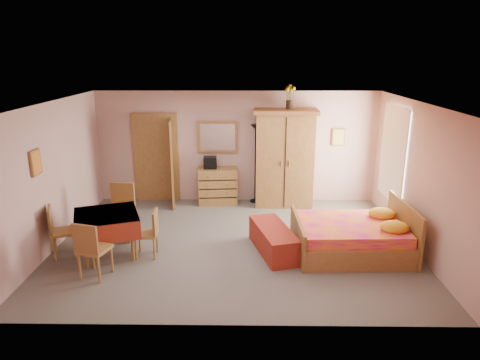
{
  "coord_description": "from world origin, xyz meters",
  "views": [
    {
      "loc": [
        0.2,
        -7.31,
        3.41
      ],
      "look_at": [
        0.1,
        0.3,
        1.15
      ],
      "focal_mm": 32.0,
      "sensor_mm": 36.0,
      "label": 1
    }
  ],
  "objects_px": {
    "floor_lamp": "(255,164)",
    "sunflower_vase": "(290,97)",
    "bench": "(273,240)",
    "chair_north": "(120,212)",
    "chair_east": "(146,233)",
    "dining_table": "(108,234)",
    "wardrobe": "(285,158)",
    "stereo": "(210,163)",
    "chest_of_drawers": "(218,186)",
    "chair_west": "(63,231)",
    "bed": "(351,228)",
    "wall_mirror": "(218,137)",
    "chair_south": "(94,248)"
  },
  "relations": [
    {
      "from": "bench",
      "to": "chair_west",
      "type": "bearing_deg",
      "value": -177.08
    },
    {
      "from": "bench",
      "to": "wall_mirror",
      "type": "bearing_deg",
      "value": 112.42
    },
    {
      "from": "stereo",
      "to": "wardrobe",
      "type": "height_order",
      "value": "wardrobe"
    },
    {
      "from": "chair_south",
      "to": "chair_north",
      "type": "distance_m",
      "value": 1.51
    },
    {
      "from": "dining_table",
      "to": "chair_west",
      "type": "xyz_separation_m",
      "value": [
        -0.75,
        -0.04,
        0.08
      ]
    },
    {
      "from": "bed",
      "to": "chair_south",
      "type": "bearing_deg",
      "value": -169.61
    },
    {
      "from": "floor_lamp",
      "to": "chair_east",
      "type": "distance_m",
      "value": 3.52
    },
    {
      "from": "sunflower_vase",
      "to": "chair_east",
      "type": "relative_size",
      "value": 0.64
    },
    {
      "from": "stereo",
      "to": "sunflower_vase",
      "type": "relative_size",
      "value": 0.56
    },
    {
      "from": "chair_east",
      "to": "bed",
      "type": "bearing_deg",
      "value": -89.21
    },
    {
      "from": "sunflower_vase",
      "to": "chair_east",
      "type": "bearing_deg",
      "value": -134.61
    },
    {
      "from": "wardrobe",
      "to": "chair_south",
      "type": "distance_m",
      "value": 4.74
    },
    {
      "from": "sunflower_vase",
      "to": "bed",
      "type": "relative_size",
      "value": 0.27
    },
    {
      "from": "stereo",
      "to": "dining_table",
      "type": "xyz_separation_m",
      "value": [
        -1.58,
        -2.72,
        -0.61
      ]
    },
    {
      "from": "bench",
      "to": "chair_west",
      "type": "xyz_separation_m",
      "value": [
        -3.65,
        -0.19,
        0.23
      ]
    },
    {
      "from": "chair_east",
      "to": "chair_west",
      "type": "bearing_deg",
      "value": 87.84
    },
    {
      "from": "dining_table",
      "to": "chair_east",
      "type": "bearing_deg",
      "value": -3.39
    },
    {
      "from": "floor_lamp",
      "to": "wardrobe",
      "type": "height_order",
      "value": "wardrobe"
    },
    {
      "from": "wall_mirror",
      "to": "bench",
      "type": "distance_m",
      "value": 3.29
    },
    {
      "from": "bench",
      "to": "chair_south",
      "type": "relative_size",
      "value": 1.46
    },
    {
      "from": "stereo",
      "to": "floor_lamp",
      "type": "height_order",
      "value": "floor_lamp"
    },
    {
      "from": "stereo",
      "to": "chair_west",
      "type": "xyz_separation_m",
      "value": [
        -2.33,
        -2.76,
        -0.53
      ]
    },
    {
      "from": "chest_of_drawers",
      "to": "chair_south",
      "type": "height_order",
      "value": "chair_south"
    },
    {
      "from": "dining_table",
      "to": "chair_north",
      "type": "bearing_deg",
      "value": 89.68
    },
    {
      "from": "dining_table",
      "to": "chair_west",
      "type": "relative_size",
      "value": 1.14
    },
    {
      "from": "chair_north",
      "to": "dining_table",
      "type": "bearing_deg",
      "value": 95.67
    },
    {
      "from": "chair_south",
      "to": "stereo",
      "type": "bearing_deg",
      "value": 82.13
    },
    {
      "from": "wardrobe",
      "to": "chair_north",
      "type": "bearing_deg",
      "value": -147.77
    },
    {
      "from": "wardrobe",
      "to": "chair_south",
      "type": "bearing_deg",
      "value": -131.46
    },
    {
      "from": "wardrobe",
      "to": "chair_west",
      "type": "xyz_separation_m",
      "value": [
        -4.04,
        -2.68,
        -0.65
      ]
    },
    {
      "from": "chair_east",
      "to": "sunflower_vase",
      "type": "bearing_deg",
      "value": -46.81
    },
    {
      "from": "stereo",
      "to": "chest_of_drawers",
      "type": "bearing_deg",
      "value": -1.19
    },
    {
      "from": "wall_mirror",
      "to": "chair_north",
      "type": "height_order",
      "value": "wall_mirror"
    },
    {
      "from": "chest_of_drawers",
      "to": "bench",
      "type": "bearing_deg",
      "value": -70.91
    },
    {
      "from": "wardrobe",
      "to": "bench",
      "type": "bearing_deg",
      "value": -96.51
    },
    {
      "from": "bench",
      "to": "chair_north",
      "type": "height_order",
      "value": "chair_north"
    },
    {
      "from": "floor_lamp",
      "to": "sunflower_vase",
      "type": "relative_size",
      "value": 3.45
    },
    {
      "from": "stereo",
      "to": "chair_south",
      "type": "distance_m",
      "value": 3.84
    },
    {
      "from": "chair_south",
      "to": "chair_west",
      "type": "xyz_separation_m",
      "value": [
        -0.78,
        0.71,
        -0.01
      ]
    },
    {
      "from": "chair_north",
      "to": "chair_west",
      "type": "relative_size",
      "value": 1.13
    },
    {
      "from": "bed",
      "to": "dining_table",
      "type": "height_order",
      "value": "bed"
    },
    {
      "from": "stereo",
      "to": "chair_north",
      "type": "relative_size",
      "value": 0.29
    },
    {
      "from": "wall_mirror",
      "to": "dining_table",
      "type": "relative_size",
      "value": 0.89
    },
    {
      "from": "chest_of_drawers",
      "to": "chair_west",
      "type": "xyz_separation_m",
      "value": [
        -2.5,
        -2.76,
        0.03
      ]
    },
    {
      "from": "bed",
      "to": "sunflower_vase",
      "type": "bearing_deg",
      "value": 107.85
    },
    {
      "from": "stereo",
      "to": "sunflower_vase",
      "type": "xyz_separation_m",
      "value": [
        1.78,
        -0.04,
        1.5
      ]
    },
    {
      "from": "bed",
      "to": "chair_east",
      "type": "xyz_separation_m",
      "value": [
        -3.58,
        -0.19,
        -0.03
      ]
    },
    {
      "from": "bench",
      "to": "chair_east",
      "type": "height_order",
      "value": "chair_east"
    },
    {
      "from": "sunflower_vase",
      "to": "chair_east",
      "type": "height_order",
      "value": "sunflower_vase"
    },
    {
      "from": "wall_mirror",
      "to": "chair_south",
      "type": "xyz_separation_m",
      "value": [
        -1.72,
        -3.68,
        -1.08
      ]
    }
  ]
}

